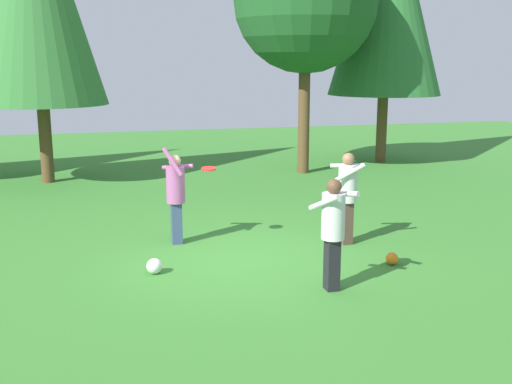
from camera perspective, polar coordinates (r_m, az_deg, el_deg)
ground_plane at (r=10.46m, az=-1.87°, el=-6.30°), size 40.00×40.00×0.00m
person_thrower at (r=11.19m, az=-7.54°, el=0.08°), size 0.62×0.62×1.83m
person_catcher at (r=11.19m, az=8.57°, el=0.16°), size 0.67×0.60×1.70m
person_bystander at (r=8.88m, az=7.23°, el=-3.08°), size 0.68×0.72×1.67m
frisbee at (r=10.98m, az=-4.46°, el=2.20°), size 0.33×0.33×0.05m
ball_white at (r=9.85m, az=-9.51°, el=-6.87°), size 0.25×0.25×0.25m
ball_orange at (r=10.39m, az=12.63°, el=-6.11°), size 0.21×0.21×0.21m
tree_right at (r=18.29m, az=4.69°, el=17.43°), size 4.15×4.15×7.09m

